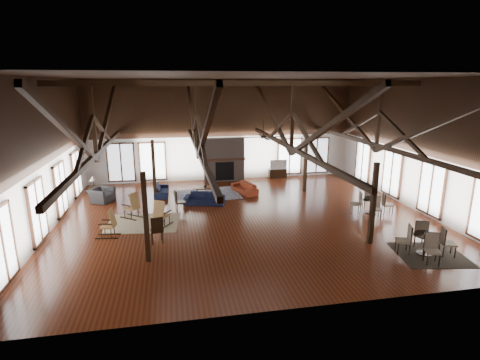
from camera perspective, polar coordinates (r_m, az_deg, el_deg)
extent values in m
plane|color=#552812|center=(16.60, 0.85, -5.74)|extent=(16.00, 16.00, 0.00)
cube|color=black|center=(15.58, 0.94, 15.44)|extent=(16.00, 14.00, 0.02)
cube|color=silver|center=(22.65, -2.64, 7.53)|extent=(16.00, 0.02, 6.00)
cube|color=silver|center=(9.24, 9.50, -2.96)|extent=(16.00, 0.02, 6.00)
cube|color=silver|center=(16.27, -27.96, 3.09)|extent=(0.02, 14.00, 6.00)
cube|color=silver|center=(19.07, 25.27, 4.84)|extent=(0.02, 14.00, 6.00)
cube|color=black|center=(15.58, 0.93, 14.52)|extent=(15.60, 0.18, 0.22)
cube|color=black|center=(15.78, -21.04, 3.70)|extent=(0.16, 13.70, 0.18)
cube|color=black|center=(15.60, -21.49, 8.57)|extent=(0.14, 0.14, 2.70)
cube|color=black|center=(19.05, -19.55, 9.26)|extent=(0.15, 7.07, 3.12)
cube|color=black|center=(12.21, -24.40, 6.31)|extent=(0.15, 7.07, 3.12)
cube|color=black|center=(15.54, -6.38, 4.43)|extent=(0.16, 13.70, 0.18)
cube|color=black|center=(15.37, -6.52, 9.39)|extent=(0.14, 0.14, 2.70)
cube|color=black|center=(18.86, -7.30, 9.92)|extent=(0.15, 7.07, 3.12)
cube|color=black|center=(11.91, -5.25, 7.36)|extent=(0.15, 7.07, 3.12)
cube|color=black|center=(16.32, 7.82, 4.87)|extent=(0.16, 13.70, 0.18)
cube|color=black|center=(16.15, 7.98, 9.59)|extent=(0.14, 0.14, 2.70)
cube|color=black|center=(19.50, 4.70, 10.13)|extent=(0.15, 7.07, 3.12)
cube|color=black|center=(12.91, 12.88, 7.61)|extent=(0.15, 7.07, 3.12)
cube|color=black|center=(17.97, 20.07, 5.00)|extent=(0.16, 13.70, 0.18)
cube|color=black|center=(17.82, 20.45, 9.28)|extent=(0.14, 0.14, 2.70)
cube|color=black|center=(20.91, 15.51, 9.95)|extent=(0.15, 7.07, 3.12)
cube|color=black|center=(14.94, 27.24, 7.27)|extent=(0.15, 7.07, 3.12)
cube|color=black|center=(12.54, -14.14, -5.62)|extent=(0.16, 0.16, 3.05)
cube|color=black|center=(14.37, 19.62, -3.44)|extent=(0.16, 0.16, 3.05)
cube|color=black|center=(19.26, -12.99, 1.47)|extent=(0.16, 0.16, 3.05)
cube|color=black|center=(20.50, 9.95, 2.40)|extent=(0.16, 0.16, 3.05)
cube|color=#6B5C51|center=(22.61, -2.47, 3.15)|extent=(2.40, 0.62, 2.60)
cube|color=black|center=(22.44, -2.34, 1.36)|extent=(1.10, 0.06, 1.10)
cube|color=#351B10|center=(22.33, -2.37, 3.14)|extent=(2.50, 0.20, 0.12)
cylinder|color=black|center=(14.81, 3.59, 7.91)|extent=(0.04, 0.04, 0.70)
cylinder|color=black|center=(14.86, 3.57, 6.57)|extent=(0.20, 0.20, 0.10)
cube|color=black|center=(14.97, 5.26, 6.59)|extent=(0.70, 0.12, 0.02)
cube|color=black|center=(15.29, 3.16, 6.80)|extent=(0.12, 0.70, 0.02)
cube|color=black|center=(14.75, 1.87, 6.53)|extent=(0.70, 0.12, 0.02)
cube|color=black|center=(14.42, 4.01, 6.32)|extent=(0.12, 0.70, 0.02)
imported|color=#121834|center=(18.39, -5.43, -2.84)|extent=(2.07, 1.24, 0.57)
imported|color=#141C37|center=(20.25, -11.87, -1.54)|extent=(1.78, 0.73, 0.52)
imported|color=maroon|center=(20.24, 0.69, -1.21)|extent=(1.95, 1.26, 0.53)
cube|color=brown|center=(19.88, -5.25, -1.19)|extent=(1.11, 0.59, 0.06)
cube|color=brown|center=(19.73, -6.52, -1.98)|extent=(0.06, 0.06, 0.36)
cube|color=brown|center=(20.07, -6.59, -1.69)|extent=(0.06, 0.06, 0.36)
cube|color=brown|center=(19.81, -3.86, -1.85)|extent=(0.06, 0.06, 0.36)
cube|color=brown|center=(20.15, -3.98, -1.56)|extent=(0.06, 0.06, 0.36)
imported|color=#B2B2B2|center=(19.77, -5.32, -0.91)|extent=(0.23, 0.23, 0.19)
imported|color=#2C2C2F|center=(19.90, -20.30, -2.16)|extent=(1.38, 1.33, 0.70)
cube|color=black|center=(20.86, -21.35, -1.65)|extent=(0.45, 0.45, 0.60)
cylinder|color=black|center=(20.74, -21.47, -0.38)|extent=(0.08, 0.08, 0.36)
cone|color=beige|center=(20.69, -21.53, 0.26)|extent=(0.32, 0.32, 0.26)
cube|color=#99633A|center=(17.12, -16.27, -4.14)|extent=(0.70, 0.70, 0.05)
cube|color=#99633A|center=(16.86, -15.78, -3.14)|extent=(0.47, 0.52, 0.73)
cube|color=black|center=(17.11, -16.66, -5.66)|extent=(0.75, 0.59, 0.05)
cube|color=black|center=(17.39, -15.70, -5.25)|extent=(0.75, 0.59, 0.05)
cube|color=#99633A|center=(15.90, -11.73, -5.32)|extent=(0.68, 0.67, 0.05)
cube|color=#99633A|center=(15.61, -12.26, -4.40)|extent=(0.52, 0.43, 0.72)
cube|color=black|center=(16.15, -12.27, -6.58)|extent=(0.52, 0.77, 0.05)
cube|color=black|center=(15.93, -11.03, -6.81)|extent=(0.52, 0.77, 0.05)
cube|color=#99633A|center=(15.32, -19.55, -6.68)|extent=(0.53, 0.55, 0.05)
cube|color=#99633A|center=(15.15, -18.85, -5.52)|extent=(0.26, 0.51, 0.70)
cube|color=black|center=(15.29, -19.64, -8.35)|extent=(0.86, 0.17, 0.05)
cube|color=black|center=(15.65, -19.21, -7.79)|extent=(0.86, 0.17, 0.05)
cube|color=black|center=(17.40, -9.08, -3.34)|extent=(0.51, 0.51, 0.05)
cube|color=black|center=(17.28, -9.76, -2.52)|extent=(0.12, 0.44, 0.57)
cylinder|color=black|center=(17.48, -9.05, -4.07)|extent=(0.04, 0.04, 0.47)
cube|color=black|center=(14.28, -12.58, -7.51)|extent=(0.52, 0.52, 0.05)
cube|color=black|center=(13.99, -12.52, -6.72)|extent=(0.45, 0.12, 0.58)
cylinder|color=black|center=(14.37, -12.53, -8.39)|extent=(0.04, 0.04, 0.48)
cylinder|color=black|center=(14.44, 26.53, -7.51)|extent=(0.84, 0.84, 0.04)
cylinder|color=black|center=(14.56, 26.38, -8.77)|extent=(0.10, 0.10, 0.69)
cylinder|color=black|center=(14.69, 26.22, -10.01)|extent=(0.50, 0.50, 0.04)
cylinder|color=black|center=(17.94, 19.49, -2.73)|extent=(0.81, 0.81, 0.04)
cylinder|color=black|center=(18.04, 19.40, -3.74)|extent=(0.10, 0.10, 0.67)
cylinder|color=black|center=(18.14, 19.31, -4.74)|extent=(0.49, 0.49, 0.04)
imported|color=#B2B2B2|center=(14.29, 26.48, -7.43)|extent=(0.14, 0.14, 0.10)
imported|color=#B2B2B2|center=(17.86, 19.41, -2.58)|extent=(0.13, 0.13, 0.09)
cube|color=black|center=(23.60, 5.75, 1.02)|extent=(1.09, 0.41, 0.55)
imported|color=#B2B2B2|center=(23.48, 5.83, 2.39)|extent=(1.06, 0.15, 0.61)
cube|color=#C9BA8B|center=(16.48, -14.53, -6.36)|extent=(3.18, 2.62, 0.01)
cube|color=#1A1D49|center=(20.00, -5.08, -2.23)|extent=(3.61, 2.87, 0.01)
cube|color=black|center=(14.74, 27.00, -10.09)|extent=(2.55, 2.39, 0.01)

